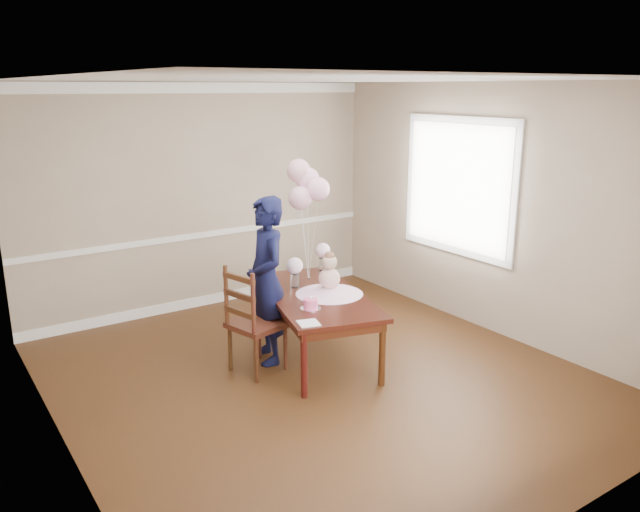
# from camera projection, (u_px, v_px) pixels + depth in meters

# --- Properties ---
(floor) EXTENTS (4.50, 5.00, 0.00)m
(floor) POSITION_uv_depth(u_px,v_px,m) (321.00, 378.00, 5.85)
(floor) COLOR black
(floor) RESTS_ON ground
(ceiling) EXTENTS (4.50, 5.00, 0.02)m
(ceiling) POSITION_uv_depth(u_px,v_px,m) (321.00, 79.00, 5.14)
(ceiling) COLOR silver
(ceiling) RESTS_ON wall_back
(wall_back) EXTENTS (4.50, 0.02, 2.70)m
(wall_back) POSITION_uv_depth(u_px,v_px,m) (204.00, 198.00, 7.49)
(wall_back) COLOR gray
(wall_back) RESTS_ON floor
(wall_front) EXTENTS (4.50, 0.02, 2.70)m
(wall_front) POSITION_uv_depth(u_px,v_px,m) (572.00, 324.00, 3.51)
(wall_front) COLOR gray
(wall_front) RESTS_ON floor
(wall_left) EXTENTS (0.02, 5.00, 2.70)m
(wall_left) POSITION_uv_depth(u_px,v_px,m) (51.00, 281.00, 4.28)
(wall_left) COLOR gray
(wall_left) RESTS_ON floor
(wall_right) EXTENTS (0.02, 5.00, 2.70)m
(wall_right) POSITION_uv_depth(u_px,v_px,m) (493.00, 211.00, 6.72)
(wall_right) COLOR gray
(wall_right) RESTS_ON floor
(chair_rail_trim) EXTENTS (4.50, 0.02, 0.07)m
(chair_rail_trim) POSITION_uv_depth(u_px,v_px,m) (206.00, 234.00, 7.60)
(chair_rail_trim) COLOR white
(chair_rail_trim) RESTS_ON wall_back
(crown_molding) EXTENTS (4.50, 0.02, 0.12)m
(crown_molding) POSITION_uv_depth(u_px,v_px,m) (199.00, 88.00, 7.15)
(crown_molding) COLOR white
(crown_molding) RESTS_ON wall_back
(baseboard_trim) EXTENTS (4.50, 0.02, 0.12)m
(baseboard_trim) POSITION_uv_depth(u_px,v_px,m) (209.00, 300.00, 7.82)
(baseboard_trim) COLOR white
(baseboard_trim) RESTS_ON floor
(window_frame) EXTENTS (0.02, 1.66, 1.56)m
(window_frame) POSITION_uv_depth(u_px,v_px,m) (458.00, 186.00, 7.06)
(window_frame) COLOR silver
(window_frame) RESTS_ON wall_right
(window_blinds) EXTENTS (0.01, 1.50, 1.40)m
(window_blinds) POSITION_uv_depth(u_px,v_px,m) (457.00, 187.00, 7.05)
(window_blinds) COLOR white
(window_blinds) RESTS_ON wall_right
(dining_table_top) EXTENTS (1.32, 1.93, 0.04)m
(dining_table_top) POSITION_uv_depth(u_px,v_px,m) (315.00, 296.00, 6.18)
(dining_table_top) COLOR black
(dining_table_top) RESTS_ON table_leg_fl
(table_apron) EXTENTS (1.21, 1.83, 0.09)m
(table_apron) POSITION_uv_depth(u_px,v_px,m) (315.00, 302.00, 6.19)
(table_apron) COLOR black
(table_apron) RESTS_ON table_leg_fl
(table_leg_fl) EXTENTS (0.08, 0.08, 0.62)m
(table_leg_fl) POSITION_uv_depth(u_px,v_px,m) (304.00, 365.00, 5.41)
(table_leg_fl) COLOR black
(table_leg_fl) RESTS_ON floor
(table_leg_fr) EXTENTS (0.08, 0.08, 0.62)m
(table_leg_fr) POSITION_uv_depth(u_px,v_px,m) (382.00, 354.00, 5.64)
(table_leg_fr) COLOR black
(table_leg_fr) RESTS_ON floor
(table_leg_bl) EXTENTS (0.08, 0.08, 0.62)m
(table_leg_bl) POSITION_uv_depth(u_px,v_px,m) (261.00, 305.00, 6.89)
(table_leg_bl) COLOR black
(table_leg_bl) RESTS_ON floor
(table_leg_br) EXTENTS (0.08, 0.08, 0.62)m
(table_leg_br) POSITION_uv_depth(u_px,v_px,m) (324.00, 298.00, 7.12)
(table_leg_br) COLOR black
(table_leg_br) RESTS_ON floor
(baby_skirt) EXTENTS (0.83, 0.83, 0.09)m
(baby_skirt) POSITION_uv_depth(u_px,v_px,m) (329.00, 289.00, 6.16)
(baby_skirt) COLOR #F5B4D9
(baby_skirt) RESTS_ON dining_table_top
(baby_torso) EXTENTS (0.21, 0.21, 0.21)m
(baby_torso) POSITION_uv_depth(u_px,v_px,m) (329.00, 278.00, 6.13)
(baby_torso) COLOR pink
(baby_torso) RESTS_ON baby_skirt
(baby_head) EXTENTS (0.15, 0.15, 0.15)m
(baby_head) POSITION_uv_depth(u_px,v_px,m) (329.00, 262.00, 6.08)
(baby_head) COLOR #CCA78D
(baby_head) RESTS_ON baby_torso
(baby_hair) EXTENTS (0.11, 0.11, 0.11)m
(baby_hair) POSITION_uv_depth(u_px,v_px,m) (329.00, 257.00, 6.07)
(baby_hair) COLOR brown
(baby_hair) RESTS_ON baby_head
(cake_platter) EXTENTS (0.24, 0.24, 0.01)m
(cake_platter) POSITION_uv_depth(u_px,v_px,m) (311.00, 308.00, 5.75)
(cake_platter) COLOR white
(cake_platter) RESTS_ON dining_table_top
(birthday_cake) EXTENTS (0.16, 0.16, 0.09)m
(birthday_cake) POSITION_uv_depth(u_px,v_px,m) (311.00, 303.00, 5.74)
(birthday_cake) COLOR #F04B90
(birthday_cake) RESTS_ON cake_platter
(cake_flower_a) EXTENTS (0.03, 0.03, 0.03)m
(cake_flower_a) POSITION_uv_depth(u_px,v_px,m) (311.00, 298.00, 5.72)
(cake_flower_a) COLOR white
(cake_flower_a) RESTS_ON birthday_cake
(cake_flower_b) EXTENTS (0.03, 0.03, 0.03)m
(cake_flower_b) POSITION_uv_depth(u_px,v_px,m) (313.00, 297.00, 5.75)
(cake_flower_b) COLOR white
(cake_flower_b) RESTS_ON birthday_cake
(rose_vase_near) EXTENTS (0.11, 0.11, 0.14)m
(rose_vase_near) POSITION_uv_depth(u_px,v_px,m) (295.00, 281.00, 6.35)
(rose_vase_near) COLOR silver
(rose_vase_near) RESTS_ON dining_table_top
(roses_near) EXTENTS (0.17, 0.17, 0.17)m
(roses_near) POSITION_uv_depth(u_px,v_px,m) (295.00, 266.00, 6.31)
(roses_near) COLOR silver
(roses_near) RESTS_ON rose_vase_near
(rose_vase_far) EXTENTS (0.11, 0.11, 0.14)m
(rose_vase_far) POSITION_uv_depth(u_px,v_px,m) (323.00, 264.00, 6.94)
(rose_vase_far) COLOR white
(rose_vase_far) RESTS_ON dining_table_top
(roses_far) EXTENTS (0.17, 0.17, 0.17)m
(roses_far) POSITION_uv_depth(u_px,v_px,m) (323.00, 250.00, 6.90)
(roses_far) COLOR white
(roses_far) RESTS_ON rose_vase_far
(napkin) EXTENTS (0.22, 0.22, 0.01)m
(napkin) POSITION_uv_depth(u_px,v_px,m) (308.00, 323.00, 5.39)
(napkin) COLOR white
(napkin) RESTS_ON dining_table_top
(balloon_weight) EXTENTS (0.04, 0.04, 0.02)m
(balloon_weight) POSITION_uv_depth(u_px,v_px,m) (309.00, 278.00, 6.64)
(balloon_weight) COLOR silver
(balloon_weight) RESTS_ON dining_table_top
(balloon_a) EXTENTS (0.25, 0.25, 0.25)m
(balloon_a) POSITION_uv_depth(u_px,v_px,m) (300.00, 198.00, 6.38)
(balloon_a) COLOR #ECA7BC
(balloon_a) RESTS_ON balloon_ribbon_a
(balloon_b) EXTENTS (0.25, 0.25, 0.25)m
(balloon_b) POSITION_uv_depth(u_px,v_px,m) (318.00, 189.00, 6.37)
(balloon_b) COLOR #FFB4D3
(balloon_b) RESTS_ON balloon_ribbon_b
(balloon_c) EXTENTS (0.25, 0.25, 0.25)m
(balloon_c) POSITION_uv_depth(u_px,v_px,m) (307.00, 179.00, 6.45)
(balloon_c) COLOR #EDA8CD
(balloon_c) RESTS_ON balloon_ribbon_c
(balloon_d) EXTENTS (0.25, 0.25, 0.25)m
(balloon_d) POSITION_uv_depth(u_px,v_px,m) (299.00, 171.00, 6.41)
(balloon_d) COLOR #E7A4B1
(balloon_d) RESTS_ON balloon_ribbon_d
(balloon_ribbon_a) EXTENTS (0.08, 0.03, 0.74)m
(balloon_ribbon_a) POSITION_uv_depth(u_px,v_px,m) (305.00, 245.00, 6.53)
(balloon_ribbon_a) COLOR white
(balloon_ribbon_a) RESTS_ON balloon_weight
(balloon_ribbon_b) EXTENTS (0.08, 0.07, 0.82)m
(balloon_ribbon_b) POSITION_uv_depth(u_px,v_px,m) (313.00, 241.00, 6.52)
(balloon_ribbon_b) COLOR white
(balloon_ribbon_b) RESTS_ON balloon_weight
(balloon_ribbon_c) EXTENTS (0.04, 0.08, 0.91)m
(balloon_ribbon_c) POSITION_uv_depth(u_px,v_px,m) (308.00, 235.00, 6.56)
(balloon_ribbon_c) COLOR white
(balloon_ribbon_c) RESTS_ON balloon_weight
(balloon_ribbon_d) EXTENTS (0.05, 0.11, 1.00)m
(balloon_ribbon_d) POSITION_uv_depth(u_px,v_px,m) (304.00, 232.00, 6.54)
(balloon_ribbon_d) COLOR white
(balloon_ribbon_d) RESTS_ON balloon_weight
(dining_chair_seat) EXTENTS (0.55, 0.55, 0.05)m
(dining_chair_seat) POSITION_uv_depth(u_px,v_px,m) (257.00, 325.00, 5.90)
(dining_chair_seat) COLOR #3A180F
(dining_chair_seat) RESTS_ON chair_leg_fl
(chair_leg_fl) EXTENTS (0.05, 0.05, 0.45)m
(chair_leg_fl) POSITION_uv_depth(u_px,v_px,m) (257.00, 360.00, 5.71)
(chair_leg_fl) COLOR #33190D
(chair_leg_fl) RESTS_ON floor
(chair_leg_fr) EXTENTS (0.05, 0.05, 0.45)m
(chair_leg_fr) POSITION_uv_depth(u_px,v_px,m) (285.00, 348.00, 5.98)
(chair_leg_fr) COLOR #35180E
(chair_leg_fr) RESTS_ON floor
(chair_leg_bl) EXTENTS (0.05, 0.05, 0.45)m
(chair_leg_bl) POSITION_uv_depth(u_px,v_px,m) (230.00, 349.00, 5.95)
(chair_leg_bl) COLOR #331D0E
(chair_leg_bl) RESTS_ON floor
(chair_leg_br) EXTENTS (0.05, 0.05, 0.45)m
(chair_leg_br) POSITION_uv_depth(u_px,v_px,m) (259.00, 338.00, 6.22)
(chair_leg_br) COLOR black
(chair_leg_br) RESTS_ON floor
(chair_back_post_l) EXTENTS (0.05, 0.05, 0.58)m
(chair_back_post_l) POSITION_uv_depth(u_px,v_px,m) (253.00, 305.00, 5.55)
(chair_back_post_l) COLOR #3E1911
(chair_back_post_l) RESTS_ON dining_chair_seat
(chair_back_post_r) EXTENTS (0.05, 0.05, 0.58)m
(chair_back_post_r) POSITION_uv_depth(u_px,v_px,m) (226.00, 295.00, 5.79)
(chair_back_post_r) COLOR #3C1D10
(chair_back_post_r) RESTS_ON dining_chair_seat
(chair_slat_low) EXTENTS (0.13, 0.41, 0.05)m
(chair_slat_low) POSITION_uv_depth(u_px,v_px,m) (240.00, 313.00, 5.70)
(chair_slat_low) COLOR #371D0F
(chair_slat_low) RESTS_ON dining_chair_seat
(chair_slat_mid) EXTENTS (0.13, 0.41, 0.05)m
(chair_slat_mid) POSITION_uv_depth(u_px,v_px,m) (239.00, 296.00, 5.66)
(chair_slat_mid) COLOR #33180D
(chair_slat_mid) RESTS_ON dining_chair_seat
(chair_slat_top) EXTENTS (0.13, 0.41, 0.05)m
(chair_slat_top) POSITION_uv_depth(u_px,v_px,m) (239.00, 278.00, 5.62)
(chair_slat_top) COLOR #3C1F10
(chair_slat_top) RESTS_ON dining_chair_seat
(woman) EXTENTS (0.51, 0.67, 1.65)m
(woman) POSITION_uv_depth(u_px,v_px,m) (267.00, 281.00, 6.04)
(woman) COLOR black
(woman) RESTS_ON floor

